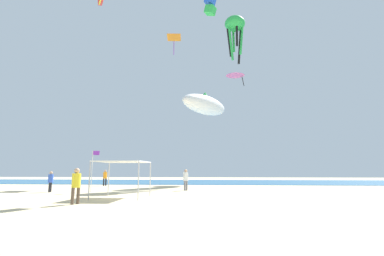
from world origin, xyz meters
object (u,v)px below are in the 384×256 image
object	(u,v)px
kite_box_blue	(210,5)
kite_inflatable_white	(205,105)
canopy_tent	(123,163)
person_near_tent	(76,183)
person_leftmost	(186,178)
person_rightmost	(51,180)
person_central	(105,176)
kite_delta_pink	(235,74)
kite_diamond_orange	(174,38)
kite_octopus_green	(235,26)
banner_flag	(93,167)

from	to	relation	value
kite_box_blue	kite_inflatable_white	size ratio (longest dim) A/B	0.24
canopy_tent	person_near_tent	bearing A→B (deg)	-109.74
person_leftmost	person_rightmost	distance (m)	11.29
person_central	person_rightmost	size ratio (longest dim) A/B	1.09
person_central	kite_delta_pink	world-z (taller)	kite_delta_pink
canopy_tent	kite_diamond_orange	distance (m)	27.78
kite_diamond_orange	kite_box_blue	bearing A→B (deg)	-73.37
person_leftmost	person_central	distance (m)	12.40
kite_inflatable_white	kite_delta_pink	bearing A→B (deg)	7.60
canopy_tent	kite_octopus_green	xyz separation A→B (m)	(9.32, 19.75, 20.12)
person_leftmost	kite_diamond_orange	size ratio (longest dim) A/B	0.67
kite_delta_pink	kite_box_blue	distance (m)	19.23
person_rightmost	kite_delta_pink	size ratio (longest dim) A/B	0.45
kite_delta_pink	kite_inflatable_white	size ratio (longest dim) A/B	0.45
kite_octopus_green	person_central	bearing A→B (deg)	99.02
kite_diamond_orange	kite_inflatable_white	xyz separation A→B (m)	(4.62, -3.55, -11.02)
canopy_tent	kite_delta_pink	distance (m)	31.26
person_leftmost	banner_flag	world-z (taller)	banner_flag
kite_delta_pink	kite_inflatable_white	world-z (taller)	kite_delta_pink
person_near_tent	canopy_tent	bearing A→B (deg)	6.80
canopy_tent	person_leftmost	distance (m)	7.85
banner_flag	kite_octopus_green	bearing A→B (deg)	48.54
banner_flag	kite_octopus_green	xyz separation A→B (m)	(13.38, 15.14, 20.31)
canopy_tent	person_central	world-z (taller)	canopy_tent
canopy_tent	banner_flag	bearing A→B (deg)	131.36
person_central	kite_inflatable_white	world-z (taller)	kite_inflatable_white
person_leftmost	kite_octopus_green	xyz separation A→B (m)	(5.79, 12.83, 21.28)
kite_delta_pink	kite_inflatable_white	bearing A→B (deg)	44.40
canopy_tent	kite_inflatable_white	world-z (taller)	kite_inflatable_white
person_leftmost	person_rightmost	bearing A→B (deg)	129.91
person_rightmost	canopy_tent	bearing A→B (deg)	-132.27
person_near_tent	kite_inflatable_white	distance (m)	23.24
person_near_tent	kite_delta_pink	distance (m)	35.21
canopy_tent	person_central	size ratio (longest dim) A/B	1.76
kite_box_blue	kite_delta_pink	bearing A→B (deg)	-167.92
kite_diamond_orange	kite_inflatable_white	distance (m)	12.47
kite_box_blue	banner_flag	bearing A→B (deg)	-53.95
person_leftmost	kite_delta_pink	size ratio (longest dim) A/B	0.49
person_central	kite_delta_pink	size ratio (longest dim) A/B	0.48
person_rightmost	kite_diamond_orange	world-z (taller)	kite_diamond_orange
person_central	person_rightmost	bearing A→B (deg)	-157.45
person_leftmost	kite_inflatable_white	xyz separation A→B (m)	(1.47, 9.92, 9.01)
banner_flag	kite_box_blue	world-z (taller)	kite_box_blue
person_central	kite_diamond_orange	xyz separation A→B (m)	(7.03, 6.39, 20.05)
canopy_tent	person_rightmost	bearing A→B (deg)	150.45
kite_diamond_orange	kite_octopus_green	xyz separation A→B (m)	(8.94, -0.63, 1.25)
kite_diamond_orange	kite_delta_pink	xyz separation A→B (m)	(9.31, 5.28, -3.88)
kite_inflatable_white	person_rightmost	bearing A→B (deg)	171.01
kite_inflatable_white	kite_box_blue	bearing A→B (deg)	-139.44
kite_delta_pink	kite_octopus_green	xyz separation A→B (m)	(-0.37, -5.91, 5.12)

